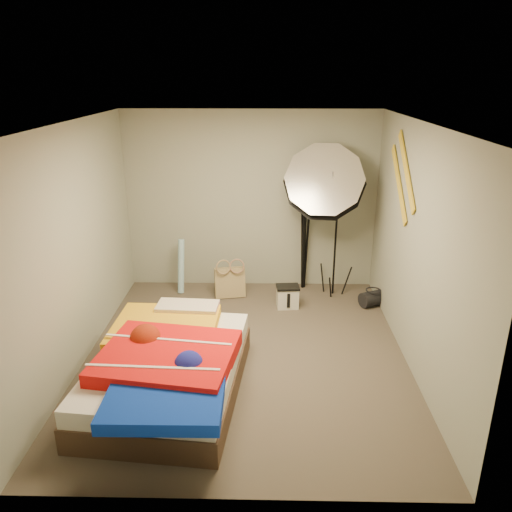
{
  "coord_description": "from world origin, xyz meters",
  "views": [
    {
      "loc": [
        0.22,
        -4.81,
        2.95
      ],
      "look_at": [
        0.1,
        0.6,
        0.95
      ],
      "focal_mm": 35.0,
      "sensor_mm": 36.0,
      "label": 1
    }
  ],
  "objects_px": {
    "bed": "(168,368)",
    "camera_tripod": "(305,239)",
    "tote_bag": "(230,282)",
    "duffel_bag": "(373,299)",
    "camera_case": "(288,297)",
    "wrapping_roll": "(181,266)",
    "photo_umbrella": "(324,184)"
  },
  "relations": [
    {
      "from": "bed",
      "to": "camera_tripod",
      "type": "height_order",
      "value": "camera_tripod"
    },
    {
      "from": "wrapping_roll",
      "to": "bed",
      "type": "height_order",
      "value": "wrapping_roll"
    },
    {
      "from": "wrapping_roll",
      "to": "duffel_bag",
      "type": "height_order",
      "value": "wrapping_roll"
    },
    {
      "from": "tote_bag",
      "to": "camera_case",
      "type": "relative_size",
      "value": 1.49
    },
    {
      "from": "camera_case",
      "to": "photo_umbrella",
      "type": "xyz_separation_m",
      "value": [
        0.46,
        0.35,
        1.46
      ]
    },
    {
      "from": "tote_bag",
      "to": "photo_umbrella",
      "type": "height_order",
      "value": "photo_umbrella"
    },
    {
      "from": "wrapping_roll",
      "to": "photo_umbrella",
      "type": "bearing_deg",
      "value": -3.91
    },
    {
      "from": "tote_bag",
      "to": "photo_umbrella",
      "type": "bearing_deg",
      "value": -10.22
    },
    {
      "from": "camera_case",
      "to": "camera_tripod",
      "type": "distance_m",
      "value": 0.92
    },
    {
      "from": "camera_tripod",
      "to": "bed",
      "type": "bearing_deg",
      "value": -119.7
    },
    {
      "from": "wrapping_roll",
      "to": "bed",
      "type": "distance_m",
      "value": 2.42
    },
    {
      "from": "tote_bag",
      "to": "wrapping_roll",
      "type": "relative_size",
      "value": 0.54
    },
    {
      "from": "tote_bag",
      "to": "wrapping_roll",
      "type": "height_order",
      "value": "wrapping_roll"
    },
    {
      "from": "camera_case",
      "to": "duffel_bag",
      "type": "relative_size",
      "value": 0.83
    },
    {
      "from": "camera_case",
      "to": "bed",
      "type": "relative_size",
      "value": 0.13
    },
    {
      "from": "wrapping_roll",
      "to": "camera_case",
      "type": "relative_size",
      "value": 2.75
    },
    {
      "from": "duffel_bag",
      "to": "bed",
      "type": "height_order",
      "value": "bed"
    },
    {
      "from": "duffel_bag",
      "to": "bed",
      "type": "xyz_separation_m",
      "value": [
        -2.37,
        -1.99,
        0.18
      ]
    },
    {
      "from": "tote_bag",
      "to": "wrapping_roll",
      "type": "distance_m",
      "value": 0.73
    },
    {
      "from": "tote_bag",
      "to": "duffel_bag",
      "type": "xyz_separation_m",
      "value": [
        1.93,
        -0.26,
        -0.11
      ]
    },
    {
      "from": "bed",
      "to": "photo_umbrella",
      "type": "bearing_deg",
      "value": 53.5
    },
    {
      "from": "camera_case",
      "to": "bed",
      "type": "height_order",
      "value": "bed"
    },
    {
      "from": "tote_bag",
      "to": "photo_umbrella",
      "type": "distance_m",
      "value": 1.87
    },
    {
      "from": "photo_umbrella",
      "to": "camera_tripod",
      "type": "distance_m",
      "value": 0.94
    },
    {
      "from": "bed",
      "to": "photo_umbrella",
      "type": "relative_size",
      "value": 0.96
    },
    {
      "from": "camera_case",
      "to": "camera_tripod",
      "type": "relative_size",
      "value": 0.22
    },
    {
      "from": "bed",
      "to": "photo_umbrella",
      "type": "height_order",
      "value": "photo_umbrella"
    },
    {
      "from": "tote_bag",
      "to": "photo_umbrella",
      "type": "relative_size",
      "value": 0.19
    },
    {
      "from": "wrapping_roll",
      "to": "camera_tripod",
      "type": "xyz_separation_m",
      "value": [
        1.74,
        0.18,
        0.35
      ]
    },
    {
      "from": "bed",
      "to": "duffel_bag",
      "type": "bearing_deg",
      "value": 40.08
    },
    {
      "from": "duffel_bag",
      "to": "bed",
      "type": "relative_size",
      "value": 0.16
    },
    {
      "from": "photo_umbrella",
      "to": "camera_tripod",
      "type": "height_order",
      "value": "photo_umbrella"
    }
  ]
}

